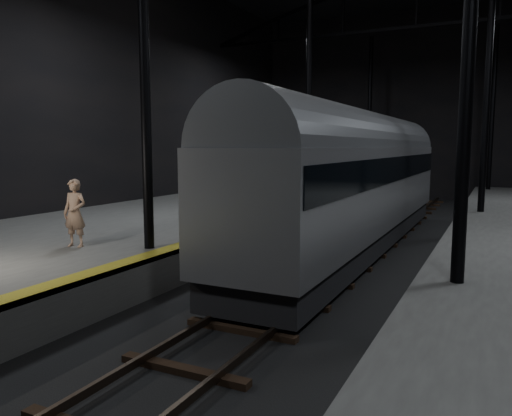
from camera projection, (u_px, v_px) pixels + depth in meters
The scene contains 6 objects.
ground at pixel (333, 267), 15.24m from camera, with size 44.00×44.00×0.00m, color black.
platform_left at pixel (138, 233), 18.46m from camera, with size 9.00×43.80×1.00m, color #4C4C4A.
tactile_strip at pixel (239, 227), 16.54m from camera, with size 0.50×43.80×0.01m, color olive.
track at pixel (333, 265), 15.23m from camera, with size 2.40×43.00×0.24m.
train at pixel (358, 175), 17.42m from camera, with size 2.70×18.01×4.81m.
woman at pixel (75, 213), 13.29m from camera, with size 0.66×0.44×1.82m, color tan.
Camera 1 is at (4.47, -14.41, 3.68)m, focal length 35.00 mm.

